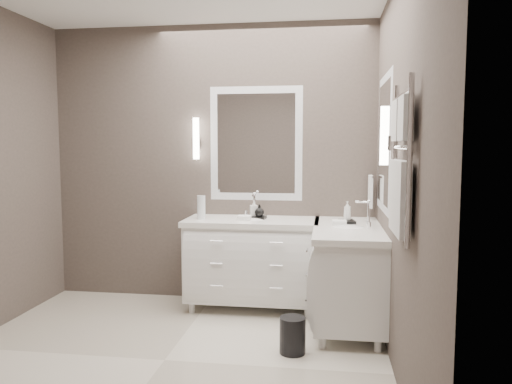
# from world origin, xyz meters

# --- Properties ---
(floor) EXTENTS (3.20, 3.00, 0.01)m
(floor) POSITION_xyz_m (0.00, 0.00, -0.01)
(floor) COLOR silver
(floor) RESTS_ON ground
(wall_back) EXTENTS (3.20, 0.01, 2.70)m
(wall_back) POSITION_xyz_m (0.00, 1.50, 1.35)
(wall_back) COLOR #4A403B
(wall_back) RESTS_ON floor
(wall_front) EXTENTS (3.20, 0.01, 2.70)m
(wall_front) POSITION_xyz_m (0.00, -1.50, 1.35)
(wall_front) COLOR #4A403B
(wall_front) RESTS_ON floor
(wall_right) EXTENTS (0.01, 3.00, 2.70)m
(wall_right) POSITION_xyz_m (1.60, 0.00, 1.35)
(wall_right) COLOR #4A403B
(wall_right) RESTS_ON floor
(vanity_back) EXTENTS (1.24, 0.59, 0.97)m
(vanity_back) POSITION_xyz_m (0.45, 1.23, 0.49)
(vanity_back) COLOR white
(vanity_back) RESTS_ON floor
(vanity_right) EXTENTS (0.59, 1.24, 0.97)m
(vanity_right) POSITION_xyz_m (1.33, 0.90, 0.49)
(vanity_right) COLOR white
(vanity_right) RESTS_ON floor
(mirror_back) EXTENTS (0.90, 0.02, 1.10)m
(mirror_back) POSITION_xyz_m (0.45, 1.49, 1.55)
(mirror_back) COLOR white
(mirror_back) RESTS_ON wall_back
(mirror_right) EXTENTS (0.02, 0.90, 1.10)m
(mirror_right) POSITION_xyz_m (1.59, 0.80, 1.55)
(mirror_right) COLOR white
(mirror_right) RESTS_ON wall_right
(sconce_back) EXTENTS (0.06, 0.06, 0.40)m
(sconce_back) POSITION_xyz_m (-0.13, 1.43, 1.59)
(sconce_back) COLOR white
(sconce_back) RESTS_ON wall_back
(sconce_right) EXTENTS (0.06, 0.06, 0.40)m
(sconce_right) POSITION_xyz_m (1.53, 0.22, 1.59)
(sconce_right) COLOR white
(sconce_right) RESTS_ON wall_right
(towel_bar_corner) EXTENTS (0.03, 0.22, 0.30)m
(towel_bar_corner) POSITION_xyz_m (1.54, 1.36, 1.12)
(towel_bar_corner) COLOR white
(towel_bar_corner) RESTS_ON wall_right
(towel_ladder) EXTENTS (0.06, 0.58, 0.90)m
(towel_ladder) POSITION_xyz_m (1.55, -0.40, 1.39)
(towel_ladder) COLOR white
(towel_ladder) RESTS_ON wall_right
(waste_bin) EXTENTS (0.25, 0.25, 0.27)m
(waste_bin) POSITION_xyz_m (0.90, 0.25, 0.14)
(waste_bin) COLOR black
(waste_bin) RESTS_ON floor
(amenity_tray_back) EXTENTS (0.18, 0.14, 0.03)m
(amenity_tray_back) POSITION_xyz_m (0.49, 1.26, 0.86)
(amenity_tray_back) COLOR black
(amenity_tray_back) RESTS_ON vanity_back
(amenity_tray_right) EXTENTS (0.15, 0.19, 0.03)m
(amenity_tray_right) POSITION_xyz_m (1.32, 1.12, 0.86)
(amenity_tray_right) COLOR black
(amenity_tray_right) RESTS_ON vanity_right
(water_bottle) EXTENTS (0.08, 0.08, 0.22)m
(water_bottle) POSITION_xyz_m (-0.02, 1.17, 0.96)
(water_bottle) COLOR silver
(water_bottle) RESTS_ON vanity_back
(soap_bottle_a) EXTENTS (0.08, 0.08, 0.15)m
(soap_bottle_a) POSITION_xyz_m (0.46, 1.28, 0.95)
(soap_bottle_a) COLOR white
(soap_bottle_a) RESTS_ON amenity_tray_back
(soap_bottle_b) EXTENTS (0.11, 0.11, 0.11)m
(soap_bottle_b) POSITION_xyz_m (0.52, 1.23, 0.93)
(soap_bottle_b) COLOR black
(soap_bottle_b) RESTS_ON amenity_tray_back
(soap_bottle_c) EXTENTS (0.08, 0.08, 0.17)m
(soap_bottle_c) POSITION_xyz_m (1.32, 1.12, 0.96)
(soap_bottle_c) COLOR white
(soap_bottle_c) RESTS_ON amenity_tray_right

